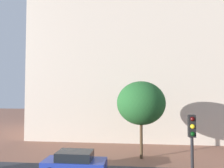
% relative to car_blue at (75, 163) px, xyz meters
% --- Properties ---
extents(landmark_building, '(29.04, 14.22, 34.11)m').
position_rel_car_blue_xyz_m(landmark_building, '(6.19, 15.76, 10.55)').
color(landmark_building, beige).
rests_on(landmark_building, ground_plane).
extents(car_blue, '(4.23, 2.04, 1.48)m').
position_rel_car_blue_xyz_m(car_blue, '(0.00, 0.00, 0.00)').
color(car_blue, '#23389E').
rests_on(car_blue, ground_plane).
extents(traffic_light_pole, '(0.28, 0.34, 4.51)m').
position_rel_car_blue_xyz_m(traffic_light_pole, '(6.37, -5.26, 2.46)').
color(traffic_light_pole, black).
rests_on(traffic_light_pole, ground_plane).
extents(tree_curb_far, '(4.07, 4.07, 6.44)m').
position_rel_car_blue_xyz_m(tree_curb_far, '(4.60, 3.76, 3.90)').
color(tree_curb_far, '#4C3823').
rests_on(tree_curb_far, ground_plane).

